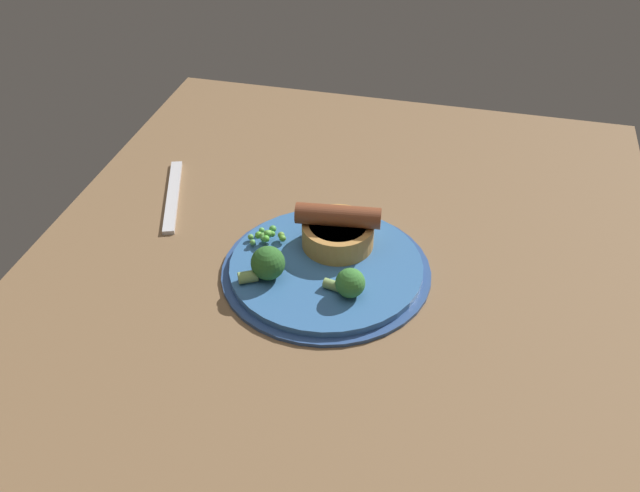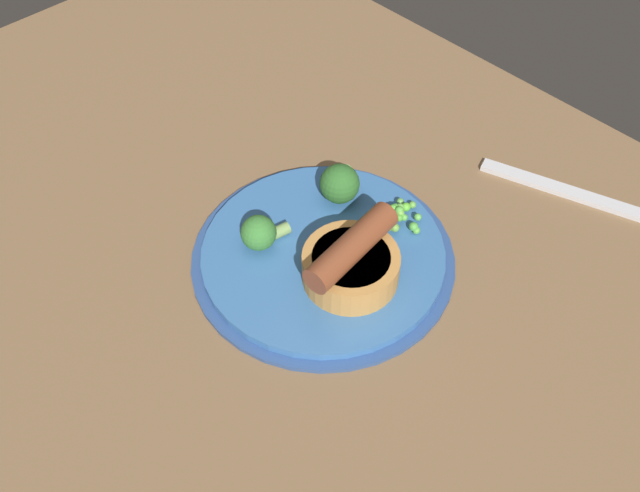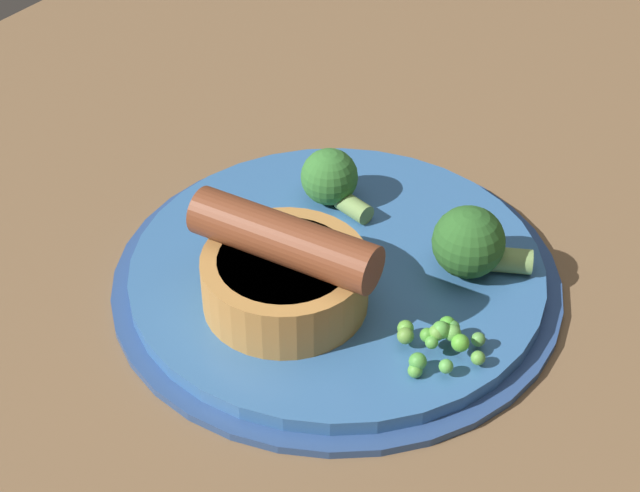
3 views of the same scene
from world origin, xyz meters
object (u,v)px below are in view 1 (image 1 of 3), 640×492
sausage_pudding (338,230)px  broccoli_floret_near (267,264)px  broccoli_floret_far (349,283)px  dinner_plate (326,269)px  pea_pile (267,235)px  fork (173,196)px

sausage_pudding → broccoli_floret_near: bearing=43.8°
broccoli_floret_far → dinner_plate: bearing=139.9°
dinner_plate → broccoli_floret_near: size_ratio=4.71×
dinner_plate → pea_pile: size_ratio=5.27×
dinner_plate → pea_pile: bearing=72.3°
fork → broccoli_floret_far: bearing=-137.8°
broccoli_floret_near → broccoli_floret_far: size_ratio=1.08×
dinner_plate → sausage_pudding: size_ratio=2.40×
broccoli_floret_near → fork: broccoli_floret_near is taller
broccoli_floret_near → fork: (15.13, 18.95, -3.10)cm
dinner_plate → sausage_pudding: 5.26cm
sausage_pudding → fork: sausage_pudding is taller
dinner_plate → broccoli_floret_far: bearing=-141.2°
sausage_pudding → broccoli_floret_far: size_ratio=2.12×
broccoli_floret_far → fork: 33.32cm
sausage_pudding → broccoli_floret_near: (-8.31, 6.83, -0.27)cm
dinner_plate → fork: bearing=66.4°
broccoli_floret_near → pea_pile: bearing=78.3°
broccoli_floret_far → fork: (15.87, 29.16, -2.79)cm
sausage_pudding → broccoli_floret_far: bearing=103.8°
pea_pile → broccoli_floret_near: 7.15cm
pea_pile → fork: size_ratio=0.28×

